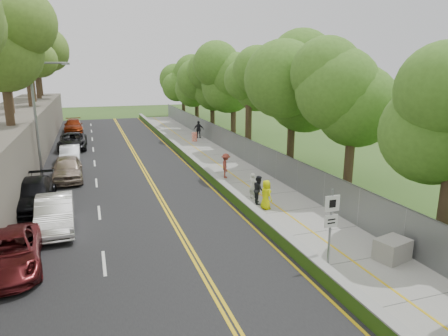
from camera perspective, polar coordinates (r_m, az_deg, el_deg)
name	(u,v)px	position (r m, az deg, el deg)	size (l,w,h in m)	color
ground	(270,240)	(18.38, 6.61, -10.14)	(140.00, 140.00, 0.00)	#33511E
road	(120,170)	(31.08, -14.59, -0.35)	(11.20, 66.00, 0.04)	black
sidewalk	(220,163)	(32.55, -0.52, 0.76)	(4.20, 66.00, 0.05)	gray
jersey_barrier	(193,161)	(31.87, -4.45, 0.94)	(0.42, 66.00, 0.60)	#67D81A
chainlink_fence	(244,149)	(33.04, 2.94, 2.68)	(0.04, 66.00, 2.00)	slate
trees_fenceside	(272,75)	(33.34, 6.94, 13.08)	(7.00, 66.00, 14.00)	#4E8428
streetlight	(39,113)	(29.42, -24.93, 7.17)	(2.52, 0.22, 8.00)	gray
signpost	(331,219)	(15.70, 15.04, -7.11)	(0.62, 0.09, 3.10)	gray
construction_barrel	(194,137)	(42.13, -4.25, 4.46)	(0.57, 0.57, 0.93)	#F81E00
concrete_block	(392,249)	(17.59, 22.91, -10.67)	(1.29, 0.96, 0.86)	gray
car_1	(55,213)	(20.66, -23.00, -5.98)	(1.65, 4.73, 1.56)	white
car_2	(9,253)	(17.45, -28.41, -10.58)	(2.30, 4.99, 1.39)	maroon
car_3	(32,195)	(24.06, -25.78, -3.50)	(2.21, 5.43, 1.58)	black
car_4	(67,168)	(29.31, -21.46, -0.05)	(1.93, 4.80, 1.64)	tan
car_5	(70,155)	(34.40, -21.13, 1.77)	(1.50, 4.31, 1.42)	#B7BBBF
car_6	(73,141)	(40.56, -20.82, 3.60)	(2.50, 5.43, 1.51)	black
car_7	(73,126)	(51.75, -20.71, 5.68)	(2.09, 5.13, 1.49)	maroon
car_8	(75,126)	(51.78, -20.47, 5.68)	(1.71, 4.25, 1.45)	silver
painter_0	(266,195)	(21.76, 6.04, -3.81)	(0.79, 0.52, 1.62)	#D9DF05
painter_1	(253,186)	(23.40, 4.14, -2.56)	(0.57, 0.37, 1.56)	silver
painter_2	(259,190)	(22.62, 4.99, -3.09)	(0.78, 0.61, 1.61)	black
painter_3	(226,166)	(27.78, 0.26, 0.33)	(1.12, 0.64, 1.73)	brown
person_far	(199,130)	(43.97, -3.63, 5.51)	(1.11, 0.46, 1.90)	black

